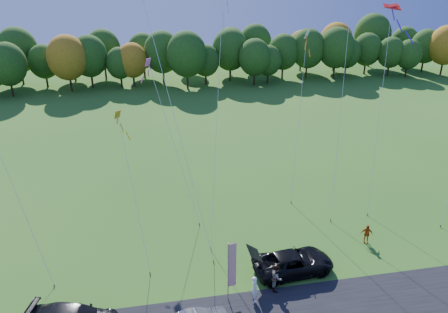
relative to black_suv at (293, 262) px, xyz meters
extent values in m
plane|color=#256019|center=(-3.99, -0.44, -0.81)|extent=(160.00, 160.00, 0.00)
imported|color=black|center=(0.00, 0.00, 0.00)|extent=(6.01, 3.17, 1.61)
imported|color=silver|center=(-3.46, -2.35, 0.15)|extent=(0.52, 0.74, 1.92)
imported|color=gray|center=(-1.72, -1.52, 0.16)|extent=(0.97, 1.11, 1.93)
imported|color=#B84F11|center=(6.88, 2.39, -0.01)|extent=(1.01, 0.69, 1.58)
cylinder|color=#999999|center=(-5.13, -1.86, 1.40)|extent=(0.06, 0.06, 4.41)
cube|color=red|center=(-4.86, -1.81, 1.84)|extent=(0.55, 0.11, 3.31)
cube|color=navy|center=(-4.86, -1.78, 3.07)|extent=(0.55, 0.10, 0.86)
cylinder|color=#4C3F33|center=(-5.44, 2.11, -0.71)|extent=(0.08, 0.08, 0.20)
cylinder|color=#4C3F33|center=(5.41, 5.82, -0.71)|extent=(0.08, 0.08, 0.20)
cylinder|color=#4C3F33|center=(-5.39, 3.72, -0.71)|extent=(0.08, 0.08, 0.20)
cylinder|color=#4C3F33|center=(8.99, 6.10, -0.71)|extent=(0.08, 0.08, 0.20)
cube|color=red|center=(13.09, 13.97, 15.94)|extent=(3.34, 1.16, 1.27)
cylinder|color=#4C3F33|center=(-10.12, 1.61, -0.71)|extent=(0.08, 0.08, 0.20)
cube|color=orange|center=(-11.57, 6.86, 9.58)|extent=(1.06, 1.06, 1.26)
cylinder|color=#4C3F33|center=(-16.65, 1.51, -0.71)|extent=(0.08, 0.08, 0.20)
cylinder|color=#4C3F33|center=(3.10, 9.51, -0.71)|extent=(0.08, 0.08, 0.20)
cube|color=silver|center=(5.28, 14.30, 13.69)|extent=(1.19, 1.19, 1.40)
cylinder|color=#4C3F33|center=(-5.79, 7.36, -0.71)|extent=(0.08, 0.08, 0.20)
cube|color=#EF4FCC|center=(-9.03, 15.02, 11.58)|extent=(1.20, 1.20, 1.42)
cylinder|color=#4C3F33|center=(14.14, 3.24, -0.71)|extent=(0.08, 0.08, 0.20)
camera|label=1|loc=(-9.60, -24.04, 19.52)|focal=35.00mm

